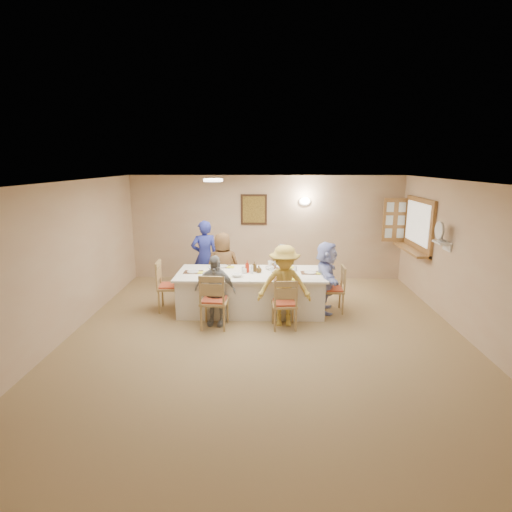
{
  "coord_description": "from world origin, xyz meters",
  "views": [
    {
      "loc": [
        -0.02,
        -6.0,
        2.8
      ],
      "look_at": [
        -0.2,
        1.4,
        1.05
      ],
      "focal_mm": 28.0,
      "sensor_mm": 36.0,
      "label": 1
    }
  ],
  "objects_px": {
    "chair_back_right": "(281,276)",
    "chair_left_end": "(170,286)",
    "diner_front_right": "(284,286)",
    "caregiver": "(205,257)",
    "serving_hatch": "(419,225)",
    "chair_front_left": "(214,300)",
    "desk_fan": "(441,234)",
    "diner_right_end": "(326,277)",
    "chair_front_right": "(284,303)",
    "chair_back_left": "(224,276)",
    "diner_back_right": "(281,272)",
    "dining_table": "(251,292)",
    "condiment_ketchup": "(247,267)",
    "diner_front_left": "(215,290)",
    "chair_right_end": "(332,289)",
    "diner_back_left": "(223,266)"
  },
  "relations": [
    {
      "from": "diner_right_end",
      "to": "chair_front_left",
      "type": "bearing_deg",
      "value": 117.65
    },
    {
      "from": "chair_left_end",
      "to": "caregiver",
      "type": "bearing_deg",
      "value": -27.9
    },
    {
      "from": "chair_front_right",
      "to": "diner_front_right",
      "type": "bearing_deg",
      "value": -94.2
    },
    {
      "from": "serving_hatch",
      "to": "chair_front_left",
      "type": "distance_m",
      "value": 4.65
    },
    {
      "from": "dining_table",
      "to": "chair_back_right",
      "type": "bearing_deg",
      "value": 53.13
    },
    {
      "from": "diner_back_left",
      "to": "diner_back_right",
      "type": "distance_m",
      "value": 1.21
    },
    {
      "from": "chair_front_right",
      "to": "diner_front_right",
      "type": "distance_m",
      "value": 0.29
    },
    {
      "from": "chair_right_end",
      "to": "diner_right_end",
      "type": "bearing_deg",
      "value": -88.98
    },
    {
      "from": "desk_fan",
      "to": "chair_front_right",
      "type": "xyz_separation_m",
      "value": [
        -2.79,
        -0.59,
        -1.1
      ]
    },
    {
      "from": "serving_hatch",
      "to": "diner_back_left",
      "type": "xyz_separation_m",
      "value": [
        -4.1,
        -0.46,
        -0.8
      ]
    },
    {
      "from": "chair_right_end",
      "to": "diner_back_left",
      "type": "relative_size",
      "value": 0.64
    },
    {
      "from": "chair_right_end",
      "to": "chair_back_right",
      "type": "bearing_deg",
      "value": -129.08
    },
    {
      "from": "chair_back_right",
      "to": "diner_right_end",
      "type": "relative_size",
      "value": 0.69
    },
    {
      "from": "dining_table",
      "to": "condiment_ketchup",
      "type": "xyz_separation_m",
      "value": [
        -0.07,
        0.01,
        0.5
      ]
    },
    {
      "from": "chair_back_left",
      "to": "diner_right_end",
      "type": "relative_size",
      "value": 0.66
    },
    {
      "from": "chair_back_left",
      "to": "chair_front_left",
      "type": "height_order",
      "value": "chair_front_left"
    },
    {
      "from": "dining_table",
      "to": "diner_back_left",
      "type": "bearing_deg",
      "value": 131.42
    },
    {
      "from": "diner_back_left",
      "to": "diner_front_left",
      "type": "relative_size",
      "value": 1.12
    },
    {
      "from": "dining_table",
      "to": "diner_back_right",
      "type": "height_order",
      "value": "diner_back_right"
    },
    {
      "from": "chair_back_left",
      "to": "diner_front_left",
      "type": "distance_m",
      "value": 1.49
    },
    {
      "from": "chair_right_end",
      "to": "diner_right_end",
      "type": "relative_size",
      "value": 0.66
    },
    {
      "from": "chair_front_left",
      "to": "diner_front_right",
      "type": "xyz_separation_m",
      "value": [
        1.2,
        0.12,
        0.22
      ]
    },
    {
      "from": "desk_fan",
      "to": "diner_front_left",
      "type": "height_order",
      "value": "desk_fan"
    },
    {
      "from": "chair_front_right",
      "to": "condiment_ketchup",
      "type": "height_order",
      "value": "condiment_ketchup"
    },
    {
      "from": "dining_table",
      "to": "chair_left_end",
      "type": "relative_size",
      "value": 2.84
    },
    {
      "from": "diner_back_left",
      "to": "diner_back_right",
      "type": "relative_size",
      "value": 1.2
    },
    {
      "from": "diner_front_left",
      "to": "caregiver",
      "type": "bearing_deg",
      "value": 112.75
    },
    {
      "from": "chair_back_right",
      "to": "chair_right_end",
      "type": "xyz_separation_m",
      "value": [
        0.95,
        -0.8,
        -0.02
      ]
    },
    {
      "from": "caregiver",
      "to": "diner_right_end",
      "type": "bearing_deg",
      "value": 139.81
    },
    {
      "from": "chair_left_end",
      "to": "diner_front_right",
      "type": "bearing_deg",
      "value": -111.95
    },
    {
      "from": "desk_fan",
      "to": "chair_left_end",
      "type": "distance_m",
      "value": 5.06
    },
    {
      "from": "serving_hatch",
      "to": "chair_back_right",
      "type": "distance_m",
      "value": 3.1
    },
    {
      "from": "desk_fan",
      "to": "chair_left_end",
      "type": "relative_size",
      "value": 0.31
    },
    {
      "from": "chair_back_right",
      "to": "chair_front_left",
      "type": "relative_size",
      "value": 0.95
    },
    {
      "from": "desk_fan",
      "to": "chair_back_right",
      "type": "relative_size",
      "value": 0.32
    },
    {
      "from": "diner_front_right",
      "to": "caregiver",
      "type": "distance_m",
      "value": 2.47
    },
    {
      "from": "diner_front_left",
      "to": "caregiver",
      "type": "height_order",
      "value": "caregiver"
    },
    {
      "from": "diner_front_left",
      "to": "diner_right_end",
      "type": "distance_m",
      "value": 2.13
    },
    {
      "from": "chair_front_left",
      "to": "chair_left_end",
      "type": "bearing_deg",
      "value": -36.69
    },
    {
      "from": "dining_table",
      "to": "chair_front_left",
      "type": "bearing_deg",
      "value": -126.87
    },
    {
      "from": "chair_back_right",
      "to": "chair_left_end",
      "type": "height_order",
      "value": "chair_left_end"
    },
    {
      "from": "chair_front_right",
      "to": "diner_back_left",
      "type": "xyz_separation_m",
      "value": [
        -1.2,
        1.48,
        0.25
      ]
    },
    {
      "from": "chair_back_left",
      "to": "diner_back_right",
      "type": "height_order",
      "value": "diner_back_right"
    },
    {
      "from": "diner_front_right",
      "to": "caregiver",
      "type": "relative_size",
      "value": 0.9
    },
    {
      "from": "caregiver",
      "to": "condiment_ketchup",
      "type": "xyz_separation_m",
      "value": [
        0.98,
        -1.14,
        0.08
      ]
    },
    {
      "from": "chair_front_right",
      "to": "caregiver",
      "type": "relative_size",
      "value": 0.57
    },
    {
      "from": "chair_back_left",
      "to": "diner_back_right",
      "type": "relative_size",
      "value": 0.76
    },
    {
      "from": "chair_back_left",
      "to": "dining_table",
      "type": "bearing_deg",
      "value": -44.0
    },
    {
      "from": "desk_fan",
      "to": "serving_hatch",
      "type": "bearing_deg",
      "value": 85.34
    },
    {
      "from": "chair_back_right",
      "to": "diner_front_left",
      "type": "distance_m",
      "value": 1.91
    }
  ]
}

